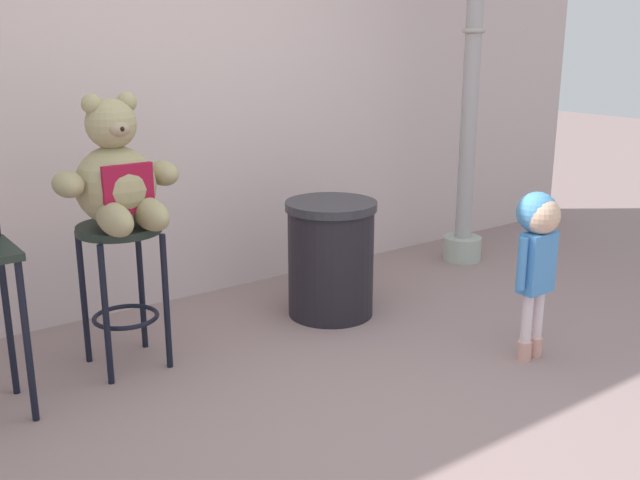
{
  "coord_description": "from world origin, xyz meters",
  "views": [
    {
      "loc": [
        -1.96,
        -2.25,
        1.68
      ],
      "look_at": [
        0.2,
        0.7,
        0.64
      ],
      "focal_mm": 41.32,
      "sensor_mm": 36.0,
      "label": 1
    }
  ],
  "objects_px": {
    "teddy_bear": "(118,179)",
    "child_walking": "(537,240)",
    "trash_bin": "(331,258)",
    "lamppost": "(470,106)",
    "bar_stool_with_teddy": "(122,265)"
  },
  "relations": [
    {
      "from": "lamppost",
      "to": "trash_bin",
      "type": "bearing_deg",
      "value": -168.59
    },
    {
      "from": "child_walking",
      "to": "teddy_bear",
      "type": "bearing_deg",
      "value": -166.08
    },
    {
      "from": "child_walking",
      "to": "trash_bin",
      "type": "bearing_deg",
      "value": 159.65
    },
    {
      "from": "lamppost",
      "to": "teddy_bear",
      "type": "bearing_deg",
      "value": -174.21
    },
    {
      "from": "teddy_bear",
      "to": "trash_bin",
      "type": "xyz_separation_m",
      "value": [
        1.29,
        -0.02,
        -0.64
      ]
    },
    {
      "from": "trash_bin",
      "to": "bar_stool_with_teddy",
      "type": "bearing_deg",
      "value": 177.79
    },
    {
      "from": "bar_stool_with_teddy",
      "to": "teddy_bear",
      "type": "xyz_separation_m",
      "value": [
        0.0,
        -0.03,
        0.45
      ]
    },
    {
      "from": "teddy_bear",
      "to": "trash_bin",
      "type": "bearing_deg",
      "value": -0.8
    },
    {
      "from": "child_walking",
      "to": "lamppost",
      "type": "bearing_deg",
      "value": 101.92
    },
    {
      "from": "bar_stool_with_teddy",
      "to": "trash_bin",
      "type": "bearing_deg",
      "value": -2.21
    },
    {
      "from": "teddy_bear",
      "to": "child_walking",
      "type": "height_order",
      "value": "teddy_bear"
    },
    {
      "from": "teddy_bear",
      "to": "child_walking",
      "type": "xyz_separation_m",
      "value": [
        1.76,
        -1.15,
        -0.34
      ]
    },
    {
      "from": "child_walking",
      "to": "lamppost",
      "type": "xyz_separation_m",
      "value": [
        1.01,
        1.43,
        0.51
      ]
    },
    {
      "from": "teddy_bear",
      "to": "child_walking",
      "type": "distance_m",
      "value": 2.13
    },
    {
      "from": "bar_stool_with_teddy",
      "to": "child_walking",
      "type": "bearing_deg",
      "value": -33.97
    }
  ]
}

